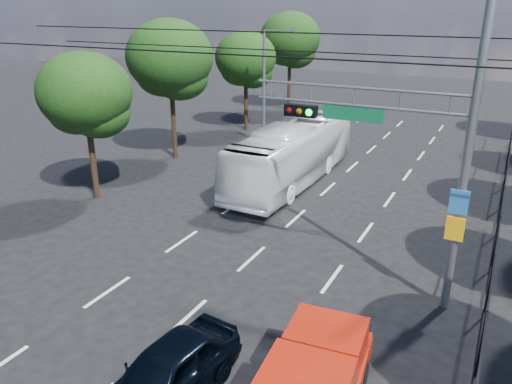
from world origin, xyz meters
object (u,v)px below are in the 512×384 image
Objects in this scene: navy_hatchback at (167,373)px; white_van at (268,156)px; signal_mast at (423,130)px; white_bus at (293,153)px.

white_van reaches higher than navy_hatchback.
signal_mast is 14.01m from white_van.
white_bus is (-3.42, 14.96, 0.80)m from navy_hatchback.
white_bus is 2.29× the size of white_van.
signal_mast is 9.02m from navy_hatchback.
signal_mast is at bearing 66.37° from navy_hatchback.
white_van is at bearing 114.53° from navy_hatchback.
signal_mast is 0.89× the size of white_bus.
signal_mast is at bearing -47.07° from white_van.
navy_hatchback is 0.38× the size of white_bus.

